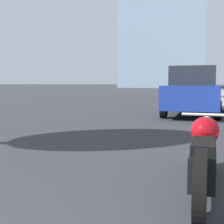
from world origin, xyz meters
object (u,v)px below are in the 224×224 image
(parked_car_yellow, at_px, (192,84))
(parked_car_green, at_px, (194,87))
(motorcycle, at_px, (204,155))
(parked_car_blue, at_px, (193,91))
(parked_car_black, at_px, (193,85))
(parked_car_white, at_px, (190,86))

(parked_car_yellow, bearing_deg, parked_car_green, -91.02)
(motorcycle, distance_m, parked_car_yellow, 54.78)
(parked_car_blue, bearing_deg, motorcycle, -85.99)
(motorcycle, distance_m, parked_car_black, 42.31)
(parked_car_white, relative_size, parked_car_yellow, 1.10)
(parked_car_white, distance_m, parked_car_yellow, 24.25)
(parked_car_black, distance_m, parked_car_yellow, 12.46)
(parked_car_white, bearing_deg, motorcycle, -94.51)
(parked_car_blue, relative_size, parked_car_black, 1.03)
(parked_car_blue, bearing_deg, parked_car_yellow, 93.25)
(motorcycle, xyz_separation_m, parked_car_yellow, (-0.23, 54.77, 0.49))
(motorcycle, bearing_deg, parked_car_yellow, 93.82)
(parked_car_blue, relative_size, parked_car_white, 1.02)
(motorcycle, relative_size, parked_car_black, 0.55)
(parked_car_yellow, bearing_deg, parked_car_white, -91.64)
(parked_car_white, bearing_deg, parked_car_yellow, 84.43)
(motorcycle, xyz_separation_m, parked_car_blue, (-0.12, 8.13, 0.46))
(parked_car_green, xyz_separation_m, parked_car_yellow, (-0.16, 35.21, 0.02))
(motorcycle, height_order, parked_car_blue, parked_car_blue)
(parked_car_white, bearing_deg, parked_car_blue, -94.57)
(motorcycle, distance_m, parked_car_white, 30.53)
(parked_car_blue, distance_m, parked_car_green, 11.43)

